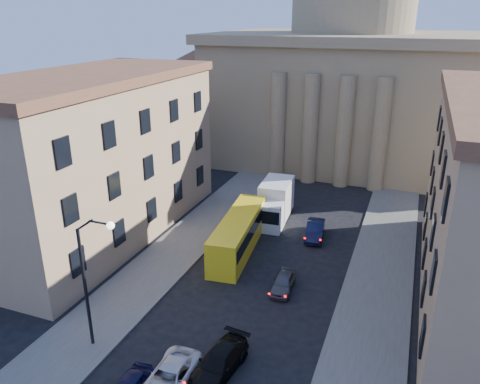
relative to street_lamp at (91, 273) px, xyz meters
The scene contains 11 objects.
sidewalk_left 11.38m from the street_lamp, 98.71° to the left, with size 5.00×60.00×0.15m, color #52504B.
sidewalk_right 19.14m from the street_lamp, 32.88° to the left, with size 5.00×60.00×0.15m, color #52504B.
church 48.43m from the street_lamp, 81.65° to the left, with size 68.02×28.76×36.60m.
building_left 17.36m from the street_lamp, 125.62° to the left, with size 11.60×26.60×14.70m.
street_lamp is the anchor object (origin of this frame).
car_left_mid 7.49m from the street_lamp, 14.44° to the right, with size 2.23×4.83×1.34m, color silver.
car_right_mid 9.03m from the street_lamp, ahead, with size 1.99×4.89×1.42m, color black.
car_right_far 14.34m from the street_lamp, 49.28° to the left, with size 1.48×3.68×1.25m, color #444348.
car_right_distant 22.31m from the street_lamp, 65.16° to the left, with size 1.55×4.45×1.47m, color black.
city_bus 15.79m from the street_lamp, 76.96° to the left, with size 3.61×11.15×3.09m.
box_truck 22.96m from the street_lamp, 78.65° to the left, with size 3.17×7.04×3.77m.
Camera 1 is at (9.60, -11.04, 19.38)m, focal length 35.00 mm.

